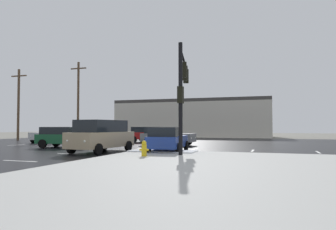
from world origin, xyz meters
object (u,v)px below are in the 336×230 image
(traffic_signal_mast, at_px, (183,82))
(utility_pole_distant, at_px, (78,99))
(sedan_silver, at_px, (53,134))
(sedan_red, at_px, (150,134))
(utility_pole_far, at_px, (18,103))
(suv_tan, at_px, (102,135))
(fire_hydrant, at_px, (144,148))
(sedan_blue, at_px, (168,139))
(sedan_green, at_px, (65,137))
(sedan_grey, at_px, (166,136))

(traffic_signal_mast, bearing_deg, utility_pole_distant, 37.19)
(sedan_silver, relative_size, sedan_red, 0.98)
(utility_pole_far, xyz_separation_m, utility_pole_distant, (5.49, 4.07, 0.66))
(suv_tan, xyz_separation_m, sedan_silver, (-11.28, 9.32, -0.24))
(traffic_signal_mast, bearing_deg, suv_tan, 82.39)
(fire_hydrant, relative_size, sedan_blue, 0.17)
(sedan_green, xyz_separation_m, suv_tan, (4.92, -2.93, 0.24))
(sedan_green, bearing_deg, utility_pole_distant, 115.54)
(sedan_blue, distance_m, sedan_grey, 7.22)
(sedan_blue, distance_m, suv_tan, 4.20)
(sedan_green, bearing_deg, suv_tan, -36.62)
(utility_pole_far, height_order, utility_pole_distant, utility_pole_distant)
(sedan_grey, bearing_deg, fire_hydrant, -73.95)
(sedan_red, bearing_deg, traffic_signal_mast, -55.80)
(sedan_green, bearing_deg, sedan_red, 64.03)
(traffic_signal_mast, xyz_separation_m, suv_tan, (-5.24, -0.40, -3.22))
(fire_hydrant, height_order, sedan_green, sedan_green)
(sedan_silver, distance_m, sedan_red, 10.08)
(sedan_green, bearing_deg, sedan_grey, 32.27)
(sedan_blue, relative_size, sedan_grey, 1.02)
(sedan_silver, distance_m, utility_pole_far, 8.47)
(sedan_red, bearing_deg, utility_pole_far, -176.16)
(fire_hydrant, distance_m, sedan_green, 10.64)
(sedan_grey, relative_size, sedan_silver, 1.01)
(suv_tan, bearing_deg, traffic_signal_mast, 100.01)
(sedan_grey, bearing_deg, sedan_green, -139.02)
(utility_pole_far, bearing_deg, fire_hydrant, -33.25)
(traffic_signal_mast, xyz_separation_m, sedan_grey, (-3.67, 7.62, -3.46))
(sedan_grey, bearing_deg, utility_pole_far, 171.52)
(traffic_signal_mast, bearing_deg, fire_hydrant, 147.86)
(sedan_red, xyz_separation_m, utility_pole_distant, (-11.38, 4.07, 4.25))
(traffic_signal_mast, height_order, sedan_red, traffic_signal_mast)
(traffic_signal_mast, distance_m, sedan_grey, 9.13)
(sedan_red, bearing_deg, sedan_grey, -48.10)
(sedan_green, height_order, utility_pole_distant, utility_pole_distant)
(sedan_green, height_order, sedan_red, same)
(sedan_blue, distance_m, utility_pole_distant, 22.97)
(sedan_blue, bearing_deg, sedan_grey, 13.23)
(fire_hydrant, relative_size, sedan_silver, 0.17)
(traffic_signal_mast, bearing_deg, sedan_red, 18.36)
(fire_hydrant, height_order, utility_pole_distant, utility_pole_distant)
(sedan_grey, xyz_separation_m, sedan_silver, (-12.85, 1.30, 0.00))
(sedan_grey, bearing_deg, sedan_blue, -67.39)
(sedan_green, relative_size, sedan_red, 1.01)
(sedan_red, xyz_separation_m, utility_pole_far, (-16.87, 0.00, 3.60))
(suv_tan, bearing_deg, sedan_grey, 174.52)
(sedan_green, relative_size, utility_pole_far, 0.55)
(suv_tan, xyz_separation_m, utility_pole_far, (-18.45, 12.04, 3.36))
(traffic_signal_mast, xyz_separation_m, fire_hydrant, (-1.15, -3.14, -3.77))
(sedan_silver, xyz_separation_m, sedan_red, (9.71, 2.72, 0.00))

